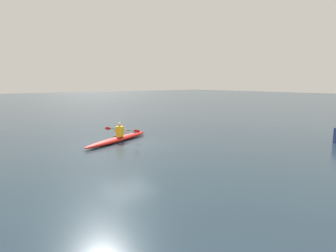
% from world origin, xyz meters
% --- Properties ---
extents(ground_plane, '(160.00, 160.00, 0.00)m').
position_xyz_m(ground_plane, '(0.00, 0.00, 0.00)').
color(ground_plane, '#233847').
extents(kayak, '(4.84, 2.61, 0.26)m').
position_xyz_m(kayak, '(0.04, -1.00, 0.13)').
color(kayak, red).
rests_on(kayak, ground).
extents(kayaker, '(1.00, 2.17, 0.76)m').
position_xyz_m(kayaker, '(-0.11, -1.07, 0.57)').
color(kayaker, yellow).
rests_on(kayaker, kayak).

